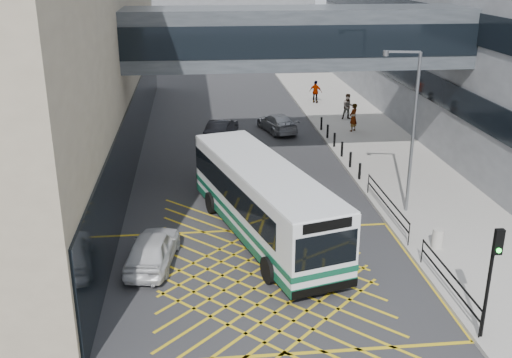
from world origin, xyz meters
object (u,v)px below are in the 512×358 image
object	(u,v)px
litter_bin	(438,238)
bus	(262,199)
car_silver	(277,122)
pedestrian_a	(353,117)
car_white	(152,248)
pedestrian_c	(316,92)
car_dark	(222,129)
traffic_light	(493,268)
pedestrian_b	(348,107)
street_lamp	(410,123)

from	to	relation	value
litter_bin	bus	bearing A→B (deg)	162.59
car_silver	pedestrian_a	world-z (taller)	pedestrian_a
pedestrian_a	car_white	bearing A→B (deg)	11.14
car_silver	pedestrian_a	distance (m)	5.26
litter_bin	pedestrian_c	world-z (taller)	pedestrian_c
car_dark	litter_bin	size ratio (longest dim) A/B	5.23
traffic_light	pedestrian_b	distance (m)	27.41
street_lamp	car_silver	bearing A→B (deg)	115.10
street_lamp	pedestrian_b	xyz separation A→B (m)	(1.66, 17.10, -3.31)
traffic_light	pedestrian_b	size ratio (longest dim) A/B	2.02
pedestrian_a	bus	bearing A→B (deg)	19.14
car_dark	traffic_light	size ratio (longest dim) A/B	1.12
car_white	pedestrian_c	distance (m)	29.09
bus	pedestrian_c	distance (m)	25.44
traffic_light	pedestrian_a	bearing A→B (deg)	86.73
car_white	car_silver	xyz separation A→B (m)	(7.53, 18.80, -0.05)
car_silver	traffic_light	world-z (taller)	traffic_light
car_dark	pedestrian_a	size ratio (longest dim) A/B	2.20
litter_bin	pedestrian_a	size ratio (longest dim) A/B	0.42
bus	pedestrian_b	distance (m)	20.68
car_silver	pedestrian_a	xyz separation A→B (m)	(5.13, -1.04, 0.46)
bus	car_dark	xyz separation A→B (m)	(-0.98, 15.32, -1.06)
traffic_light	street_lamp	size ratio (longest dim) A/B	0.51
pedestrian_c	bus	bearing A→B (deg)	105.83
bus	pedestrian_c	world-z (taller)	bus
car_white	car_silver	distance (m)	20.26
traffic_light	litter_bin	world-z (taller)	traffic_light
litter_bin	pedestrian_b	distance (m)	21.08
traffic_light	street_lamp	distance (m)	10.35
car_white	pedestrian_a	bearing A→B (deg)	-116.67
street_lamp	pedestrian_a	size ratio (longest dim) A/B	3.88
bus	car_white	world-z (taller)	bus
litter_bin	pedestrian_c	distance (m)	26.59
car_dark	pedestrian_c	size ratio (longest dim) A/B	2.31
car_silver	pedestrian_c	bearing A→B (deg)	-133.42
car_silver	street_lamp	xyz separation A→B (m)	(3.93, -14.88, 3.75)
pedestrian_c	street_lamp	bearing A→B (deg)	121.50
pedestrian_a	pedestrian_b	world-z (taller)	pedestrian_a
street_lamp	litter_bin	size ratio (longest dim) A/B	9.21
street_lamp	litter_bin	bearing A→B (deg)	-77.76
car_white	street_lamp	bearing A→B (deg)	-152.30
car_dark	litter_bin	bearing A→B (deg)	132.08
traffic_light	car_white	bearing A→B (deg)	151.20
traffic_light	pedestrian_a	distance (m)	24.13
car_silver	street_lamp	bearing A→B (deg)	90.18
pedestrian_b	bus	bearing A→B (deg)	-113.72
bus	street_lamp	world-z (taller)	street_lamp
car_silver	traffic_light	size ratio (longest dim) A/B	1.12
car_silver	traffic_light	distance (m)	25.30
bus	pedestrian_a	xyz separation A→B (m)	(8.09, 15.56, -0.60)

